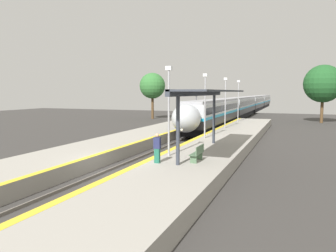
{
  "coord_description": "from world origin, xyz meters",
  "views": [
    {
      "loc": [
        9.44,
        -16.06,
        4.65
      ],
      "look_at": [
        0.56,
        6.52,
        2.14
      ],
      "focal_mm": 35.0,
      "sensor_mm": 36.0,
      "label": 1
    }
  ],
  "objects_px": {
    "lamppost_near": "(169,105)",
    "lamppost_mid": "(205,101)",
    "railway_signal": "(196,106)",
    "lamppost_farthest": "(238,98)",
    "platform_bench": "(198,153)",
    "person_waiting": "(157,148)",
    "lamppost_far": "(225,99)",
    "train": "(248,104)"
  },
  "relations": [
    {
      "from": "platform_bench",
      "to": "lamppost_farthest",
      "type": "relative_size",
      "value": 0.28
    },
    {
      "from": "train",
      "to": "person_waiting",
      "type": "distance_m",
      "value": 53.46
    },
    {
      "from": "platform_bench",
      "to": "lamppost_far",
      "type": "bearing_deg",
      "value": 96.81
    },
    {
      "from": "platform_bench",
      "to": "lamppost_far",
      "type": "xyz_separation_m",
      "value": [
        -2.07,
        17.29,
        2.57
      ]
    },
    {
      "from": "train",
      "to": "railway_signal",
      "type": "distance_m",
      "value": 30.35
    },
    {
      "from": "person_waiting",
      "to": "lamppost_mid",
      "type": "bearing_deg",
      "value": 90.81
    },
    {
      "from": "lamppost_near",
      "to": "lamppost_farthest",
      "type": "xyz_separation_m",
      "value": [
        0.0,
        24.58,
        0.0
      ]
    },
    {
      "from": "railway_signal",
      "to": "lamppost_near",
      "type": "height_order",
      "value": "lamppost_near"
    },
    {
      "from": "person_waiting",
      "to": "lamppost_far",
      "type": "distance_m",
      "value": 18.6
    },
    {
      "from": "train",
      "to": "lamppost_far",
      "type": "bearing_deg",
      "value": -86.02
    },
    {
      "from": "railway_signal",
      "to": "lamppost_near",
      "type": "bearing_deg",
      "value": -77.75
    },
    {
      "from": "platform_bench",
      "to": "lamppost_far",
      "type": "height_order",
      "value": "lamppost_far"
    },
    {
      "from": "person_waiting",
      "to": "lamppost_far",
      "type": "xyz_separation_m",
      "value": [
        -0.15,
        18.47,
        2.21
      ]
    },
    {
      "from": "platform_bench",
      "to": "lamppost_mid",
      "type": "height_order",
      "value": "lamppost_mid"
    },
    {
      "from": "train",
      "to": "platform_bench",
      "type": "bearing_deg",
      "value": -85.08
    },
    {
      "from": "lamppost_farthest",
      "to": "platform_bench",
      "type": "bearing_deg",
      "value": -85.37
    },
    {
      "from": "train",
      "to": "lamppost_mid",
      "type": "distance_m",
      "value": 43.23
    },
    {
      "from": "lamppost_mid",
      "to": "lamppost_far",
      "type": "xyz_separation_m",
      "value": [
        0.0,
        8.19,
        0.0
      ]
    },
    {
      "from": "lamppost_far",
      "to": "lamppost_farthest",
      "type": "xyz_separation_m",
      "value": [
        0.0,
        8.19,
        0.0
      ]
    },
    {
      "from": "train",
      "to": "platform_bench",
      "type": "relative_size",
      "value": 57.1
    },
    {
      "from": "lamppost_far",
      "to": "person_waiting",
      "type": "bearing_deg",
      "value": -89.55
    },
    {
      "from": "lamppost_farthest",
      "to": "person_waiting",
      "type": "bearing_deg",
      "value": -89.69
    },
    {
      "from": "train",
      "to": "lamppost_far",
      "type": "relative_size",
      "value": 15.95
    },
    {
      "from": "lamppost_near",
      "to": "person_waiting",
      "type": "bearing_deg",
      "value": -85.99
    },
    {
      "from": "lamppost_far",
      "to": "lamppost_mid",
      "type": "bearing_deg",
      "value": -90.0
    },
    {
      "from": "train",
      "to": "lamppost_farthest",
      "type": "relative_size",
      "value": 15.95
    },
    {
      "from": "lamppost_near",
      "to": "lamppost_far",
      "type": "relative_size",
      "value": 1.0
    },
    {
      "from": "person_waiting",
      "to": "railway_signal",
      "type": "height_order",
      "value": "railway_signal"
    },
    {
      "from": "platform_bench",
      "to": "lamppost_mid",
      "type": "relative_size",
      "value": 0.28
    },
    {
      "from": "lamppost_near",
      "to": "lamppost_farthest",
      "type": "distance_m",
      "value": 24.58
    },
    {
      "from": "railway_signal",
      "to": "lamppost_mid",
      "type": "bearing_deg",
      "value": -70.43
    },
    {
      "from": "person_waiting",
      "to": "platform_bench",
      "type": "bearing_deg",
      "value": 31.43
    },
    {
      "from": "platform_bench",
      "to": "lamppost_near",
      "type": "distance_m",
      "value": 3.42
    },
    {
      "from": "train",
      "to": "railway_signal",
      "type": "relative_size",
      "value": 17.42
    },
    {
      "from": "person_waiting",
      "to": "lamppost_near",
      "type": "bearing_deg",
      "value": 94.01
    },
    {
      "from": "platform_bench",
      "to": "lamppost_near",
      "type": "relative_size",
      "value": 0.28
    },
    {
      "from": "person_waiting",
      "to": "lamppost_mid",
      "type": "height_order",
      "value": "lamppost_mid"
    },
    {
      "from": "lamppost_near",
      "to": "lamppost_mid",
      "type": "height_order",
      "value": "same"
    },
    {
      "from": "train",
      "to": "person_waiting",
      "type": "bearing_deg",
      "value": -87.24
    },
    {
      "from": "platform_bench",
      "to": "lamppost_mid",
      "type": "xyz_separation_m",
      "value": [
        -2.07,
        9.1,
        2.57
      ]
    },
    {
      "from": "railway_signal",
      "to": "lamppost_farthest",
      "type": "bearing_deg",
      "value": 37.71
    },
    {
      "from": "railway_signal",
      "to": "lamppost_mid",
      "type": "distance_m",
      "value": 13.68
    }
  ]
}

